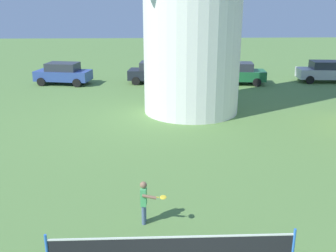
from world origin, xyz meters
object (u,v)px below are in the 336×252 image
Objects in this scene: parked_car_blue at (63,73)px; player_far at (145,200)px; tennis_net at (172,248)px; parked_car_silver at (327,71)px; parked_car_green at (236,73)px; parked_car_black at (155,72)px.

player_far is at bearing -71.67° from parked_car_blue.
parked_car_silver reaches higher than tennis_net.
tennis_net is at bearing -105.46° from parked_car_green.
parked_car_black reaches higher than tennis_net.
player_far is 0.30× the size of parked_car_black.
parked_car_blue is 6.69m from parked_car_black.
parked_car_black and parked_car_green have the same top height.
parked_car_silver is at bearing 54.85° from player_far.
tennis_net is at bearing -89.56° from parked_car_black.
player_far is at bearing -108.91° from parked_car_green.
parked_car_black is (6.69, 0.11, -0.00)m from parked_car_blue.
tennis_net is 1.30× the size of parked_car_blue.
parked_car_blue is (-6.23, 18.79, 0.11)m from player_far.
parked_car_silver is (6.96, 0.44, 0.00)m from parked_car_green.
parked_car_green is (5.84, -0.52, 0.00)m from parked_car_black.
player_far is (-0.62, 2.14, 0.02)m from tennis_net.
parked_car_silver is at bearing 0.12° from parked_car_blue.
tennis_net is 21.30m from parked_car_green.
parked_car_green reaches higher than tennis_net.
player_far is 23.03m from parked_car_silver.
parked_car_blue is 0.95× the size of parked_car_green.
player_far is 19.44m from parked_car_green.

